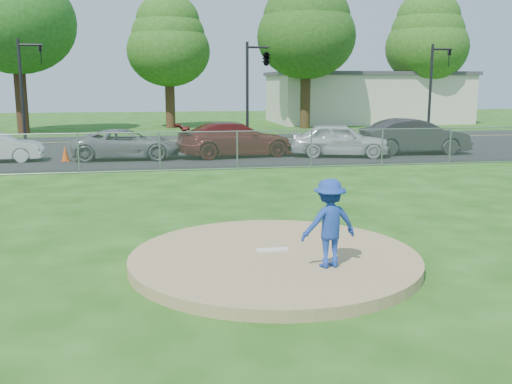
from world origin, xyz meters
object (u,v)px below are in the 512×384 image
(commercial_building, at_px, (365,97))
(traffic_signal_left, at_px, (26,83))
(traffic_signal_center, at_px, (264,60))
(tree_center, at_px, (168,40))
(tree_far_right, at_px, (427,37))
(tree_left, at_px, (14,7))
(parked_car_darkred, at_px, (236,139))
(parked_car_pearl, at_px, (340,140))
(traffic_signal_right, at_px, (434,83))
(parked_car_gray, at_px, (127,144))
(parked_car_charcoal, at_px, (414,136))
(traffic_cone, at_px, (65,153))
(pitcher, at_px, (329,223))
(tree_right, at_px, (306,23))

(commercial_building, distance_m, traffic_signal_left, 29.51)
(traffic_signal_center, bearing_deg, tree_center, 112.49)
(tree_center, relative_size, tree_far_right, 0.92)
(tree_left, distance_m, parked_car_darkred, 20.89)
(parked_car_darkred, bearing_deg, parked_car_pearl, -109.35)
(traffic_signal_center, bearing_deg, traffic_signal_right, 0.00)
(traffic_signal_right, height_order, parked_car_pearl, traffic_signal_right)
(parked_car_gray, bearing_deg, parked_car_charcoal, -90.05)
(parked_car_darkred, bearing_deg, traffic_signal_center, -31.81)
(tree_left, height_order, parked_car_gray, tree_left)
(tree_far_right, relative_size, traffic_cone, 15.91)
(pitcher, bearing_deg, parked_car_gray, -85.03)
(tree_right, distance_m, traffic_signal_center, 11.60)
(traffic_cone, xyz_separation_m, parked_car_charcoal, (16.09, -0.10, 0.50))
(parked_car_gray, bearing_deg, traffic_signal_left, 43.05)
(commercial_building, distance_m, pitcher, 41.77)
(traffic_signal_center, relative_size, parked_car_gray, 1.18)
(traffic_cone, bearing_deg, pitcher, -67.61)
(traffic_signal_center, bearing_deg, parked_car_charcoal, -46.72)
(tree_center, xyz_separation_m, tree_right, (10.00, -2.00, 1.18))
(tree_left, relative_size, parked_car_gray, 2.63)
(traffic_signal_left, bearing_deg, traffic_signal_right, 0.00)
(commercial_building, relative_size, traffic_signal_center, 2.93)
(traffic_signal_right, bearing_deg, tree_center, 141.78)
(tree_center, bearing_deg, parked_car_pearl, -69.00)
(traffic_cone, height_order, parked_car_darkred, parked_car_darkred)
(traffic_signal_left, distance_m, parked_car_darkred, 12.15)
(traffic_signal_left, relative_size, traffic_signal_center, 1.00)
(tree_left, bearing_deg, pitcher, -69.73)
(commercial_building, bearing_deg, traffic_signal_center, -126.94)
(tree_center, xyz_separation_m, parked_car_pearl, (7.23, -18.84, -5.69))
(tree_far_right, relative_size, parked_car_gray, 2.26)
(commercial_building, distance_m, traffic_cone, 31.45)
(tree_center, height_order, traffic_signal_center, tree_center)
(tree_left, distance_m, tree_right, 20.03)
(traffic_cone, distance_m, parked_car_pearl, 12.28)
(tree_center, relative_size, traffic_signal_center, 1.76)
(tree_right, distance_m, pitcher, 34.55)
(tree_left, relative_size, parked_car_charcoal, 2.47)
(tree_right, bearing_deg, commercial_building, 40.60)
(traffic_signal_left, bearing_deg, parked_car_pearl, -24.53)
(parked_car_gray, bearing_deg, pitcher, -164.29)
(traffic_signal_center, xyz_separation_m, traffic_cone, (-10.00, -6.38, -4.26))
(tree_left, xyz_separation_m, parked_car_pearl, (17.23, -15.84, -7.47))
(commercial_building, xyz_separation_m, tree_right, (-7.00, -6.00, 5.49))
(commercial_building, height_order, pitcher, commercial_building)
(parked_car_gray, bearing_deg, tree_center, -5.95)
(pitcher, relative_size, parked_car_pearl, 0.34)
(traffic_signal_right, bearing_deg, parked_car_darkred, -154.78)
(traffic_signal_right, bearing_deg, parked_car_charcoal, -122.77)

